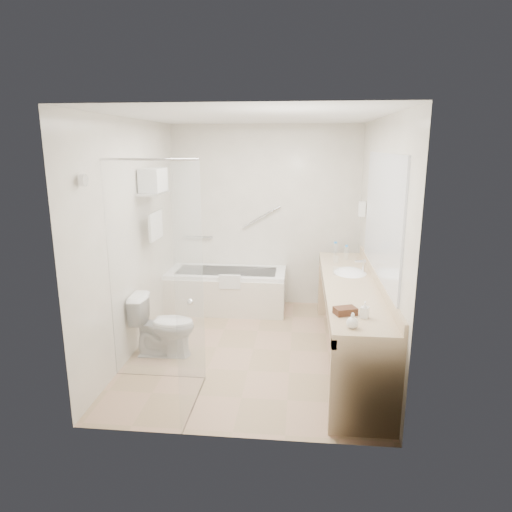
# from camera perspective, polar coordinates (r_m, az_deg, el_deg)

# --- Properties ---
(floor) EXTENTS (3.20, 3.20, 0.00)m
(floor) POSITION_cam_1_polar(r_m,az_deg,el_deg) (5.22, -0.34, -11.52)
(floor) COLOR tan
(floor) RESTS_ON ground
(ceiling) EXTENTS (2.60, 3.20, 0.10)m
(ceiling) POSITION_cam_1_polar(r_m,az_deg,el_deg) (4.73, -0.38, 17.05)
(ceiling) COLOR silver
(ceiling) RESTS_ON wall_back
(wall_back) EXTENTS (2.60, 0.10, 2.50)m
(wall_back) POSITION_cam_1_polar(r_m,az_deg,el_deg) (6.39, 1.17, 4.94)
(wall_back) COLOR silver
(wall_back) RESTS_ON ground
(wall_front) EXTENTS (2.60, 0.10, 2.50)m
(wall_front) POSITION_cam_1_polar(r_m,az_deg,el_deg) (3.28, -3.33, -3.61)
(wall_front) COLOR silver
(wall_front) RESTS_ON ground
(wall_left) EXTENTS (0.10, 3.20, 2.50)m
(wall_left) POSITION_cam_1_polar(r_m,az_deg,el_deg) (5.12, -14.99, 2.27)
(wall_left) COLOR silver
(wall_left) RESTS_ON ground
(wall_right) EXTENTS (0.10, 3.20, 2.50)m
(wall_right) POSITION_cam_1_polar(r_m,az_deg,el_deg) (4.86, 15.07, 1.66)
(wall_right) COLOR silver
(wall_right) RESTS_ON ground
(bathtub) EXTENTS (1.60, 0.73, 0.59)m
(bathtub) POSITION_cam_1_polar(r_m,az_deg,el_deg) (6.33, -3.66, -4.26)
(bathtub) COLOR white
(bathtub) RESTS_ON floor
(grab_bar_short) EXTENTS (0.40, 0.03, 0.03)m
(grab_bar_short) POSITION_cam_1_polar(r_m,az_deg,el_deg) (6.55, -7.19, 2.38)
(grab_bar_short) COLOR silver
(grab_bar_short) RESTS_ON wall_back
(grab_bar_long) EXTENTS (0.53, 0.03, 0.33)m
(grab_bar_long) POSITION_cam_1_polar(r_m,az_deg,el_deg) (6.35, 0.69, 4.89)
(grab_bar_long) COLOR silver
(grab_bar_long) RESTS_ON wall_back
(shower_enclosure) EXTENTS (0.96, 0.91, 2.11)m
(shower_enclosure) POSITION_cam_1_polar(r_m,az_deg,el_deg) (4.10, -10.55, -2.95)
(shower_enclosure) COLOR silver
(shower_enclosure) RESTS_ON floor
(towel_shelf) EXTENTS (0.24, 0.55, 0.81)m
(towel_shelf) POSITION_cam_1_polar(r_m,az_deg,el_deg) (5.33, -12.69, 8.32)
(towel_shelf) COLOR silver
(towel_shelf) RESTS_ON wall_left
(vanity_counter) EXTENTS (0.55, 2.70, 0.95)m
(vanity_counter) POSITION_cam_1_polar(r_m,az_deg,el_deg) (4.84, 11.67, -5.69)
(vanity_counter) COLOR tan
(vanity_counter) RESTS_ON floor
(sink) EXTENTS (0.40, 0.52, 0.14)m
(sink) POSITION_cam_1_polar(r_m,az_deg,el_deg) (5.17, 11.67, -2.35)
(sink) COLOR white
(sink) RESTS_ON vanity_counter
(faucet) EXTENTS (0.03, 0.03, 0.14)m
(faucet) POSITION_cam_1_polar(r_m,az_deg,el_deg) (5.16, 13.33, -1.20)
(faucet) COLOR silver
(faucet) RESTS_ON vanity_counter
(mirror) EXTENTS (0.02, 2.00, 1.20)m
(mirror) POSITION_cam_1_polar(r_m,az_deg,el_deg) (4.66, 15.47, 4.89)
(mirror) COLOR silver
(mirror) RESTS_ON wall_right
(hairdryer_unit) EXTENTS (0.08, 0.10, 0.18)m
(hairdryer_unit) POSITION_cam_1_polar(r_m,az_deg,el_deg) (5.84, 13.11, 5.74)
(hairdryer_unit) COLOR white
(hairdryer_unit) RESTS_ON wall_right
(toilet) EXTENTS (0.69, 0.41, 0.66)m
(toilet) POSITION_cam_1_polar(r_m,az_deg,el_deg) (5.07, -11.48, -8.51)
(toilet) COLOR white
(toilet) RESTS_ON floor
(amenity_basket) EXTENTS (0.21, 0.18, 0.06)m
(amenity_basket) POSITION_cam_1_polar(r_m,az_deg,el_deg) (3.90, 11.09, -6.74)
(amenity_basket) COLOR #4E2A1B
(amenity_basket) RESTS_ON vanity_counter
(soap_bottle_a) EXTENTS (0.10, 0.15, 0.06)m
(soap_bottle_a) POSITION_cam_1_polar(r_m,az_deg,el_deg) (3.85, 13.40, -7.09)
(soap_bottle_a) COLOR white
(soap_bottle_a) RESTS_ON vanity_counter
(soap_bottle_b) EXTENTS (0.14, 0.15, 0.09)m
(soap_bottle_b) POSITION_cam_1_polar(r_m,az_deg,el_deg) (3.63, 11.96, -8.08)
(soap_bottle_b) COLOR white
(soap_bottle_b) RESTS_ON vanity_counter
(water_bottle_left) EXTENTS (0.05, 0.05, 0.17)m
(water_bottle_left) POSITION_cam_1_polar(r_m,az_deg,el_deg) (5.95, 9.82, 0.92)
(water_bottle_left) COLOR silver
(water_bottle_left) RESTS_ON vanity_counter
(water_bottle_mid) EXTENTS (0.06, 0.06, 0.19)m
(water_bottle_mid) POSITION_cam_1_polar(r_m,az_deg,el_deg) (5.69, 11.21, 0.37)
(water_bottle_mid) COLOR silver
(water_bottle_mid) RESTS_ON vanity_counter
(water_bottle_right) EXTENTS (0.05, 0.05, 0.17)m
(water_bottle_right) POSITION_cam_1_polar(r_m,az_deg,el_deg) (5.95, 9.95, 0.92)
(water_bottle_right) COLOR silver
(water_bottle_right) RESTS_ON vanity_counter
(drinking_glass_near) EXTENTS (0.07, 0.07, 0.08)m
(drinking_glass_near) POSITION_cam_1_polar(r_m,az_deg,el_deg) (5.54, 9.95, -0.43)
(drinking_glass_near) COLOR silver
(drinking_glass_near) RESTS_ON vanity_counter
(drinking_glass_far) EXTENTS (0.07, 0.07, 0.09)m
(drinking_glass_far) POSITION_cam_1_polar(r_m,az_deg,el_deg) (5.04, 9.93, -1.83)
(drinking_glass_far) COLOR silver
(drinking_glass_far) RESTS_ON vanity_counter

